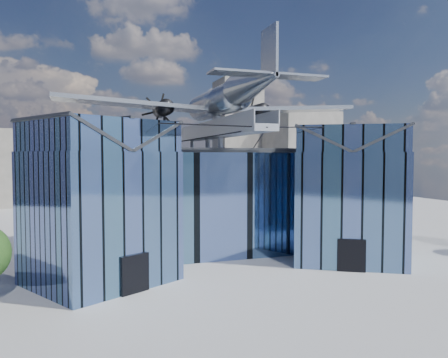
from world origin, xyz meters
name	(u,v)px	position (x,y,z in m)	size (l,w,h in m)	color
ground_plane	(232,267)	(0.00, 0.00, 0.00)	(120.00, 120.00, 0.00)	gray
museum	(211,194)	(0.00, 5.82, 5.54)	(32.88, 24.50, 17.60)	#4D6E9D
bg_towers	(151,152)	(1.45, 50.49, 10.01)	(77.00, 24.50, 26.00)	slate
tree_side_e	(354,197)	(21.79, 14.06, 3.85)	(3.95, 3.95, 5.69)	#372616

